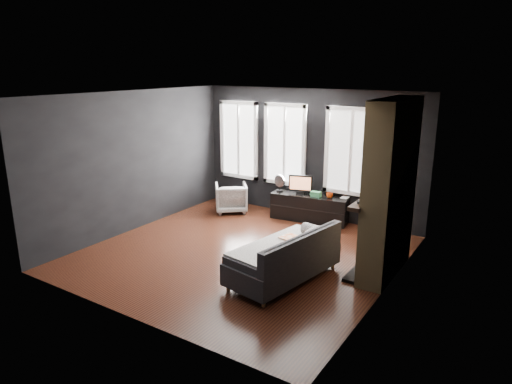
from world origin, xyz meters
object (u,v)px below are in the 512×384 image
Objects in this scene: sofa at (284,254)px; armchair at (231,196)px; media_console at (310,207)px; book at (342,193)px; monitor at (301,183)px; mantel_vase at (383,182)px; mug at (330,195)px.

sofa reaches higher than armchair.
book is at bearing 7.81° from media_console.
mantel_vase is (2.07, -1.16, 0.55)m from monitor.
armchair is at bearing -166.39° from book.
mantel_vase is at bearing -45.66° from monitor.
armchair is 5.19× the size of mug.
armchair reaches higher than media_console.
sofa is at bearing 99.74° from armchair.
monitor is at bearing 154.64° from armchair.
media_console is at bearing 153.94° from armchair.
armchair is 1.37× the size of monitor.
sofa reaches higher than book.
sofa is 2.84m from media_console.
sofa is 1.16× the size of media_console.
book is at bearing 105.24° from sofa.
mantel_vase is at bearing -40.03° from mug.
mantel_vase is (1.42, -1.19, 0.71)m from mug.
armchair reaches higher than mug.
book reaches higher than mug.
sofa reaches higher than mug.
media_console is 8.07× the size of book.
monitor is at bearing 150.78° from mantel_vase.
mantel_vase is (0.97, 1.51, 0.93)m from sofa.
mantel_vase is at bearing 67.29° from sofa.
sofa is 3.67× the size of monitor.
book is (0.19, 0.16, 0.03)m from mug.
mug reaches higher than media_console.
armchair is at bearing 177.33° from monitor.
armchair is at bearing 148.93° from sofa.
monitor is 2.37× the size of mantel_vase.
media_console is 0.55m from monitor.
mantel_vase reaches higher than media_console.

